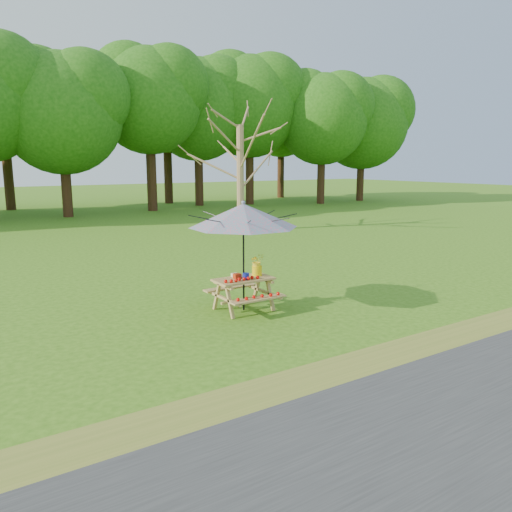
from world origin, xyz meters
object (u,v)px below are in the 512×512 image
picnic_table (244,295)px  flower_bucket (257,264)px  patio_umbrella (243,216)px  bare_tree (240,79)px

picnic_table → flower_bucket: size_ratio=2.88×
picnic_table → flower_bucket: flower_bucket is taller
picnic_table → patio_umbrella: (0.00, 0.00, 1.62)m
patio_umbrella → flower_bucket: size_ratio=6.13×
bare_tree → picnic_table: 13.50m
bare_tree → patio_umbrella: size_ratio=3.76×
flower_bucket → patio_umbrella: bearing=-169.0°
picnic_table → flower_bucket: 0.70m
bare_tree → picnic_table: size_ratio=8.02×
bare_tree → flower_bucket: bare_tree is taller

